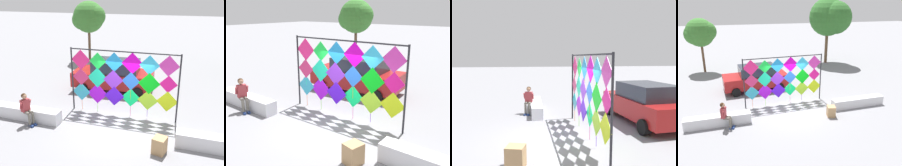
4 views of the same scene
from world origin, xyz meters
TOP-DOWN VIEW (x-y plane):
  - ground at (0.00, 0.00)m, footprint 120.00×120.00m
  - plaza_ledge_left at (-4.07, -0.52)m, footprint 3.29×0.53m
  - kite_display_rack at (-0.12, 1.17)m, footprint 4.92×0.15m
  - seated_vendor at (-3.69, -0.93)m, footprint 0.65×0.55m
  - parked_car at (-1.44, 4.17)m, footprint 4.67×2.45m
  - cardboard_box_large at (1.93, -1.25)m, footprint 0.53×0.56m
  - tree_broadleaf at (-5.46, 9.95)m, footprint 2.84×2.50m

SIDE VIEW (x-z plane):
  - ground at x=0.00m, z-range 0.00..0.00m
  - plaza_ledge_left at x=-4.07m, z-range 0.00..0.56m
  - cardboard_box_large at x=1.93m, z-range 0.00..0.60m
  - seated_vendor at x=-3.69m, z-range 0.11..1.52m
  - parked_car at x=-1.44m, z-range 0.01..1.77m
  - kite_display_rack at x=-0.12m, z-range 0.25..3.31m
  - tree_broadleaf at x=-5.46m, z-range 1.11..5.92m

